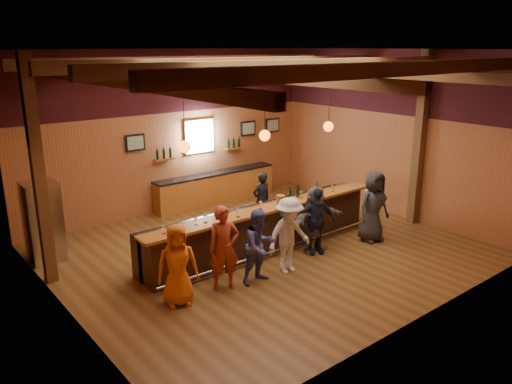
# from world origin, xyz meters

# --- Properties ---
(room) EXTENTS (9.04, 9.00, 4.52)m
(room) POSITION_xyz_m (0.00, 0.06, 3.21)
(room) COLOR brown
(room) RESTS_ON ground
(bar_counter) EXTENTS (6.30, 1.07, 1.11)m
(bar_counter) POSITION_xyz_m (0.02, 0.15, 0.52)
(bar_counter) COLOR black
(bar_counter) RESTS_ON ground
(back_bar_cabinet) EXTENTS (4.00, 0.52, 0.95)m
(back_bar_cabinet) POSITION_xyz_m (1.20, 3.72, 0.48)
(back_bar_cabinet) COLOR #97531B
(back_bar_cabinet) RESTS_ON ground
(window) EXTENTS (0.95, 0.09, 0.95)m
(window) POSITION_xyz_m (0.80, 3.95, 2.05)
(window) COLOR silver
(window) RESTS_ON room
(framed_pictures) EXTENTS (5.35, 0.05, 0.45)m
(framed_pictures) POSITION_xyz_m (1.67, 3.94, 2.10)
(framed_pictures) COLOR black
(framed_pictures) RESTS_ON room
(wine_shelves) EXTENTS (3.00, 0.18, 0.30)m
(wine_shelves) POSITION_xyz_m (0.80, 3.88, 1.62)
(wine_shelves) COLOR #97531B
(wine_shelves) RESTS_ON room
(pendant_lights) EXTENTS (4.24, 0.24, 1.37)m
(pendant_lights) POSITION_xyz_m (0.00, 0.00, 2.71)
(pendant_lights) COLOR black
(pendant_lights) RESTS_ON room
(stainless_fridge) EXTENTS (0.70, 0.70, 1.80)m
(stainless_fridge) POSITION_xyz_m (-4.10, 2.60, 0.90)
(stainless_fridge) COLOR silver
(stainless_fridge) RESTS_ON ground
(customer_orange) EXTENTS (0.88, 0.72, 1.54)m
(customer_orange) POSITION_xyz_m (-2.80, -0.92, 0.77)
(customer_orange) COLOR orange
(customer_orange) RESTS_ON ground
(customer_redvest) EXTENTS (0.71, 0.59, 1.68)m
(customer_redvest) POSITION_xyz_m (-1.78, -0.94, 0.84)
(customer_redvest) COLOR #97321B
(customer_redvest) RESTS_ON ground
(customer_denim) EXTENTS (0.75, 0.59, 1.53)m
(customer_denim) POSITION_xyz_m (-1.07, -1.15, 0.76)
(customer_denim) COLOR #474C8E
(customer_denim) RESTS_ON ground
(customer_white) EXTENTS (1.07, 0.64, 1.63)m
(customer_white) POSITION_xyz_m (-0.32, -1.19, 0.82)
(customer_white) COLOR silver
(customer_white) RESTS_ON ground
(customer_navy) EXTENTS (0.98, 0.73, 1.54)m
(customer_navy) POSITION_xyz_m (0.82, -0.82, 0.77)
(customer_navy) COLOR #171C2F
(customer_navy) RESTS_ON ground
(customer_brown) EXTENTS (1.46, 0.52, 1.56)m
(customer_brown) POSITION_xyz_m (0.89, -0.75, 0.78)
(customer_brown) COLOR #5C514A
(customer_brown) RESTS_ON ground
(customer_dark) EXTENTS (0.91, 0.66, 1.74)m
(customer_dark) POSITION_xyz_m (2.46, -1.14, 0.87)
(customer_dark) COLOR #2A2B2D
(customer_dark) RESTS_ON ground
(bartender) EXTENTS (0.55, 0.37, 1.48)m
(bartender) POSITION_xyz_m (0.93, 1.24, 0.74)
(bartender) COLOR black
(bartender) RESTS_ON ground
(ice_bucket) EXTENTS (0.19, 0.19, 0.21)m
(ice_bucket) POSITION_xyz_m (0.34, -0.17, 1.22)
(ice_bucket) COLOR olive
(ice_bucket) RESTS_ON bar_counter
(bottle_a) EXTENTS (0.07, 0.07, 0.31)m
(bottle_a) POSITION_xyz_m (0.70, -0.09, 1.23)
(bottle_a) COLOR black
(bottle_a) RESTS_ON bar_counter
(bottle_b) EXTENTS (0.07, 0.07, 0.34)m
(bottle_b) POSITION_xyz_m (1.02, -0.02, 1.24)
(bottle_b) COLOR black
(bottle_b) RESTS_ON bar_counter
(glass_a) EXTENTS (0.07, 0.07, 0.17)m
(glass_a) POSITION_xyz_m (-2.64, -0.17, 1.23)
(glass_a) COLOR silver
(glass_a) RESTS_ON bar_counter
(glass_b) EXTENTS (0.07, 0.07, 0.16)m
(glass_b) POSITION_xyz_m (-1.90, -0.13, 1.23)
(glass_b) COLOR silver
(glass_b) RESTS_ON bar_counter
(glass_c) EXTENTS (0.09, 0.09, 0.20)m
(glass_c) POSITION_xyz_m (-1.68, -0.15, 1.25)
(glass_c) COLOR silver
(glass_c) RESTS_ON bar_counter
(glass_d) EXTENTS (0.08, 0.08, 0.19)m
(glass_d) POSITION_xyz_m (-0.95, -0.29, 1.25)
(glass_d) COLOR silver
(glass_d) RESTS_ON bar_counter
(glass_e) EXTENTS (0.09, 0.09, 0.19)m
(glass_e) POSITION_xyz_m (-0.25, -0.17, 1.25)
(glass_e) COLOR silver
(glass_e) RESTS_ON bar_counter
(glass_f) EXTENTS (0.08, 0.08, 0.18)m
(glass_f) POSITION_xyz_m (1.02, -0.14, 1.24)
(glass_f) COLOR silver
(glass_f) RESTS_ON bar_counter
(glass_g) EXTENTS (0.07, 0.07, 0.16)m
(glass_g) POSITION_xyz_m (1.64, -0.19, 1.22)
(glass_g) COLOR silver
(glass_g) RESTS_ON bar_counter
(glass_h) EXTENTS (0.08, 0.08, 0.18)m
(glass_h) POSITION_xyz_m (2.02, -0.21, 1.24)
(glass_h) COLOR silver
(glass_h) RESTS_ON bar_counter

